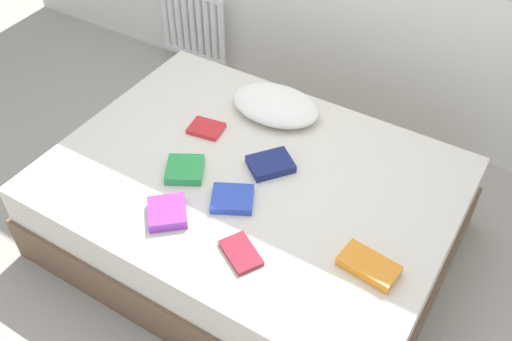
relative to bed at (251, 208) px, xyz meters
name	(u,v)px	position (x,y,z in m)	size (l,w,h in m)	color
ground_plane	(251,238)	(0.00, 0.00, -0.25)	(8.00, 8.00, 0.00)	#9E998E
bed	(251,208)	(0.00, 0.00, 0.00)	(2.00, 1.50, 0.50)	brown
radiator	(193,25)	(-1.24, 1.20, 0.13)	(0.55, 0.04, 0.53)	white
pillow	(275,105)	(-0.14, 0.48, 0.31)	(0.51, 0.35, 0.11)	white
textbook_orange	(369,266)	(0.73, -0.23, 0.28)	(0.25, 0.13, 0.05)	orange
textbook_green	(185,170)	(-0.28, -0.16, 0.27)	(0.18, 0.19, 0.04)	green
textbook_blue	(232,199)	(0.03, -0.21, 0.27)	(0.19, 0.17, 0.04)	#2847B7
textbook_purple	(167,212)	(-0.18, -0.44, 0.28)	(0.19, 0.17, 0.05)	purple
textbook_navy	(271,164)	(0.06, 0.09, 0.27)	(0.21, 0.16, 0.04)	navy
textbook_maroon	(241,253)	(0.23, -0.45, 0.26)	(0.20, 0.12, 0.02)	maroon
textbook_red	(206,128)	(-0.38, 0.16, 0.27)	(0.18, 0.14, 0.03)	red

